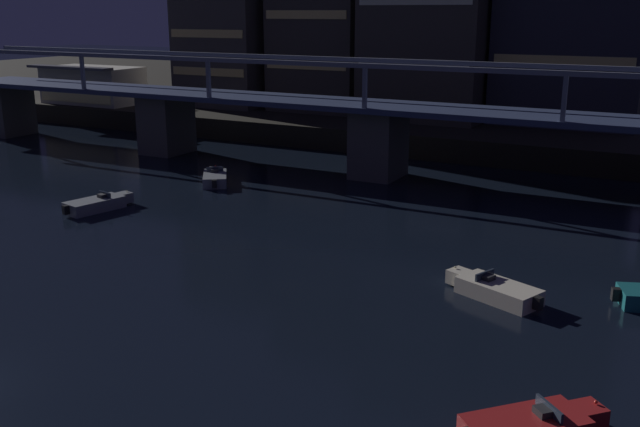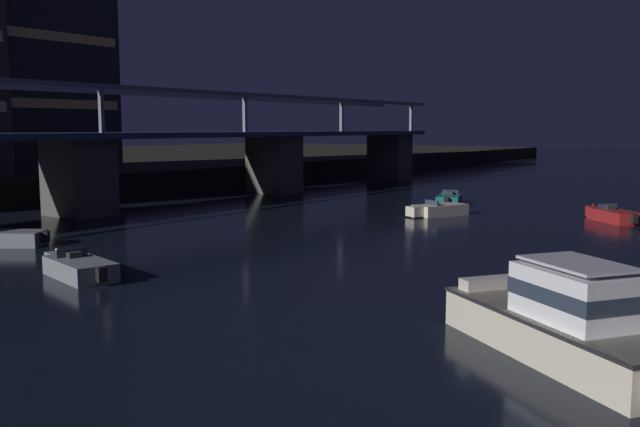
% 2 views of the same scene
% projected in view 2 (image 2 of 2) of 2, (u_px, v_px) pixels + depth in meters
% --- Properties ---
extents(river_bridge, '(94.17, 6.40, 9.38)m').
position_uv_depth(river_bridge, '(78.00, 159.00, 50.53)').
color(river_bridge, '#4C4944').
rests_on(river_bridge, ground).
extents(tower_east_tall, '(13.94, 8.75, 33.10)m').
position_uv_depth(tower_east_tall, '(34.00, 6.00, 70.39)').
color(tower_east_tall, '#282833').
rests_on(tower_east_tall, far_riverbank).
extents(cabin_cruiser_near_left, '(6.80, 8.73, 2.79)m').
position_uv_depth(cabin_cruiser_near_left, '(568.00, 323.00, 19.06)').
color(cabin_cruiser_near_left, beige).
rests_on(cabin_cruiser_near_left, ground).
extents(speedboat_near_center, '(5.10, 3.04, 1.16)m').
position_uv_depth(speedboat_near_center, '(449.00, 199.00, 58.29)').
color(speedboat_near_center, '#196066').
rests_on(speedboat_near_center, ground).
extents(speedboat_near_right, '(2.62, 5.21, 1.16)m').
position_uv_depth(speedboat_near_right, '(78.00, 268.00, 29.78)').
color(speedboat_near_right, gray).
rests_on(speedboat_near_right, ground).
extents(speedboat_mid_left, '(4.33, 4.44, 1.16)m').
position_uv_depth(speedboat_mid_left, '(613.00, 215.00, 47.53)').
color(speedboat_mid_left, maroon).
rests_on(speedboat_mid_left, ground).
extents(speedboat_mid_center, '(3.90, 4.74, 1.16)m').
position_uv_depth(speedboat_mid_center, '(2.00, 238.00, 37.77)').
color(speedboat_mid_center, gray).
rests_on(speedboat_mid_center, ground).
extents(speedboat_mid_right, '(5.07, 3.13, 1.16)m').
position_uv_depth(speedboat_mid_right, '(438.00, 210.00, 50.78)').
color(speedboat_mid_right, beige).
rests_on(speedboat_mid_right, ground).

